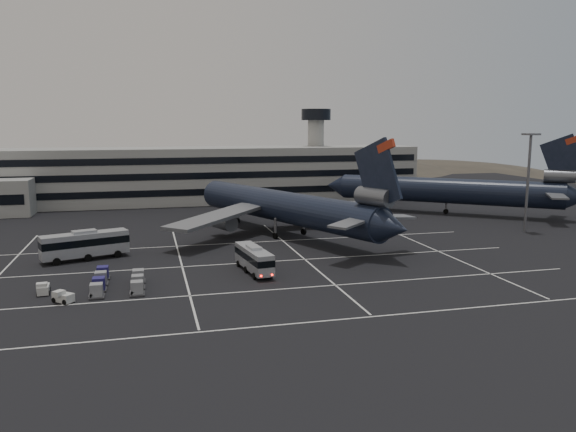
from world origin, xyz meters
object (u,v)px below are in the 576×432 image
object	(u,v)px
trijet_main	(285,207)
bus_far	(85,244)
tug_a	(43,289)
bus_near	(254,258)
uld_cluster	(116,282)

from	to	relation	value
trijet_main	bus_far	distance (m)	34.90
tug_a	bus_near	bearing A→B (deg)	3.52
bus_far	tug_a	size ratio (longest dim) A/B	5.18
trijet_main	tug_a	size ratio (longest dim) A/B	22.29
trijet_main	bus_far	size ratio (longest dim) A/B	4.30
bus_near	bus_far	world-z (taller)	bus_far
bus_far	tug_a	distance (m)	17.48
bus_far	uld_cluster	xyz separation A→B (m)	(5.12, -16.58, -1.59)
uld_cluster	tug_a	bearing A→B (deg)	-176.36
tug_a	uld_cluster	bearing A→B (deg)	-1.22
trijet_main	uld_cluster	bearing A→B (deg)	-159.31
trijet_main	bus_far	bearing A→B (deg)	174.28
bus_near	uld_cluster	distance (m)	18.19
bus_near	tug_a	size ratio (longest dim) A/B	4.27
bus_near	bus_far	bearing A→B (deg)	142.47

